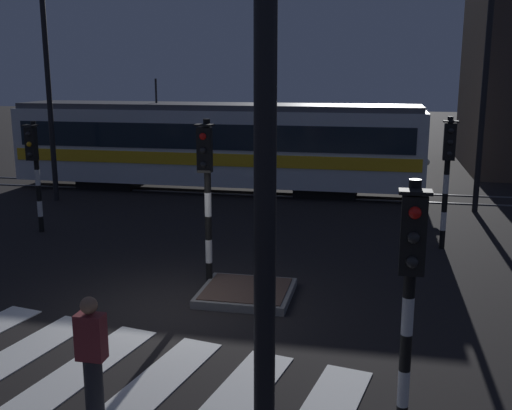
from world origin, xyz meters
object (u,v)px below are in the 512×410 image
traffic_light_corner_near_right (410,276)px  traffic_light_corner_far_right (448,163)px  street_lamp_trackside_right (488,64)px  street_lamp_trackside_left (43,61)px  traffic_light_median_centre (206,178)px  tram (215,144)px  pedestrian_waiting_at_kerb (92,359)px  street_lamp_near_kerb (259,80)px  traffic_light_corner_far_left (34,160)px

traffic_light_corner_near_right → traffic_light_corner_far_right: size_ratio=0.97×
street_lamp_trackside_right → street_lamp_trackside_left: street_lamp_trackside_left is taller
traffic_light_corner_near_right → traffic_light_median_centre: size_ratio=0.93×
traffic_light_corner_near_right → tram: bearing=113.3°
street_lamp_trackside_right → pedestrian_waiting_at_kerb: 15.31m
street_lamp_near_kerb → tram: street_lamp_near_kerb is taller
traffic_light_corner_far_right → street_lamp_trackside_left: (-12.68, 3.20, 2.53)m
traffic_light_corner_far_right → pedestrian_waiting_at_kerb: size_ratio=1.96×
street_lamp_trackside_left → traffic_light_median_centre: bearing=-42.7°
traffic_light_corner_far_left → street_lamp_trackside_right: bearing=22.0°
traffic_light_corner_far_right → street_lamp_trackside_right: size_ratio=0.46×
street_lamp_trackside_right → tram: bearing=167.4°
traffic_light_corner_near_right → tram: 16.41m
traffic_light_corner_near_right → traffic_light_corner_far_right: traffic_light_corner_far_right is taller
street_lamp_trackside_right → pedestrian_waiting_at_kerb: bearing=-115.9°
traffic_light_corner_near_right → street_lamp_trackside_left: bearing=134.0°
traffic_light_corner_far_left → street_lamp_trackside_left: 4.99m
tram → traffic_light_median_centre: bearing=-75.4°
street_lamp_trackside_right → traffic_light_corner_far_right: bearing=-107.9°
traffic_light_corner_far_left → traffic_light_median_centre: bearing=-28.9°
street_lamp_near_kerb → tram: bearing=106.6°
traffic_light_corner_far_left → street_lamp_trackside_right: street_lamp_trackside_right is taller
pedestrian_waiting_at_kerb → traffic_light_median_centre: bearing=89.8°
traffic_light_corner_far_left → tram: size_ratio=0.20×
traffic_light_corner_near_right → street_lamp_trackside_left: size_ratio=0.43×
traffic_light_median_centre → pedestrian_waiting_at_kerb: 5.34m
traffic_light_corner_far_right → traffic_light_corner_near_right: bearing=-98.1°
traffic_light_corner_near_right → street_lamp_near_kerb: bearing=-117.4°
traffic_light_median_centre → street_lamp_trackside_left: (-7.62, 7.03, 2.43)m
traffic_light_median_centre → tram: (-2.66, 10.24, -0.56)m
traffic_light_corner_near_right → street_lamp_near_kerb: size_ratio=0.47×
traffic_light_corner_far_right → traffic_light_median_centre: size_ratio=0.96×
traffic_light_corner_far_left → street_lamp_near_kerb: bearing=-51.3°
tram → street_lamp_near_kerb: bearing=-73.4°
street_lamp_trackside_right → street_lamp_trackside_left: 14.15m
traffic_light_corner_far_left → traffic_light_median_centre: (5.84, -3.23, 0.26)m
street_lamp_near_kerb → tram: 18.47m
traffic_light_corner_far_left → pedestrian_waiting_at_kerb: 10.26m
traffic_light_corner_far_right → tram: size_ratio=0.22×
traffic_light_median_centre → traffic_light_corner_far_left: bearing=151.1°
traffic_light_corner_far_right → street_lamp_near_kerb: 11.59m
traffic_light_corner_near_right → tram: (-6.49, 15.07, -0.40)m
traffic_light_corner_far_left → street_lamp_trackside_left: street_lamp_trackside_left is taller
traffic_light_median_centre → pedestrian_waiting_at_kerb: bearing=-90.2°
traffic_light_corner_far_right → traffic_light_corner_far_left: bearing=-176.8°
street_lamp_trackside_left → tram: street_lamp_trackside_left is taller
street_lamp_trackside_left → tram: size_ratio=0.49×
traffic_light_corner_far_right → tram: tram is taller
traffic_light_median_centre → street_lamp_near_kerb: size_ratio=0.51×
street_lamp_trackside_right → tram: (-9.13, 2.03, -2.90)m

